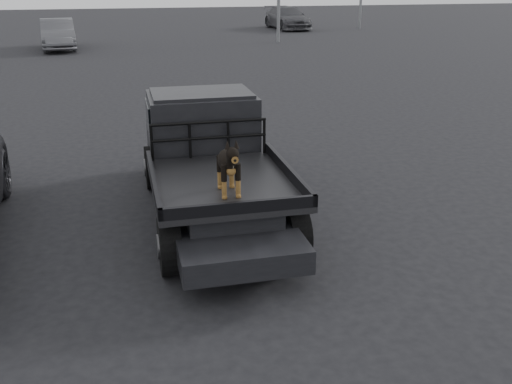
{
  "coord_description": "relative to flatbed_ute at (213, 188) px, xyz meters",
  "views": [
    {
      "loc": [
        -0.77,
        -6.16,
        3.61
      ],
      "look_at": [
        0.61,
        -0.3,
        1.29
      ],
      "focal_mm": 40.0,
      "sensor_mm": 36.0,
      "label": 1
    }
  ],
  "objects": [
    {
      "name": "ute_cab",
      "position": [
        -0.0,
        0.95,
        0.9
      ],
      "size": [
        1.72,
        1.3,
        0.88
      ],
      "primitive_type": null,
      "color": "black",
      "rests_on": "flatbed_ute"
    },
    {
      "name": "dog",
      "position": [
        -0.0,
        -1.41,
        0.83
      ],
      "size": [
        0.32,
        0.6,
        0.74
      ],
      "primitive_type": null,
      "color": "black",
      "rests_on": "flatbed_ute"
    },
    {
      "name": "distant_car_a",
      "position": [
        -4.12,
        22.58,
        0.27
      ],
      "size": [
        2.0,
        4.58,
        1.47
      ],
      "primitive_type": "imported",
      "rotation": [
        0.0,
        0.0,
        0.1
      ],
      "color": "#55555A",
      "rests_on": "ground"
    },
    {
      "name": "distant_car_b",
      "position": [
        10.13,
        30.56,
        0.27
      ],
      "size": [
        2.4,
        5.14,
        1.45
      ],
      "primitive_type": "imported",
      "rotation": [
        0.0,
        0.0,
        0.08
      ],
      "color": "#454549",
      "rests_on": "ground"
    },
    {
      "name": "ground",
      "position": [
        -0.48,
        -2.1,
        -0.46
      ],
      "size": [
        120.0,
        120.0,
        0.0
      ],
      "primitive_type": "plane",
      "color": "black",
      "rests_on": "ground"
    },
    {
      "name": "flatbed_ute",
      "position": [
        0.0,
        0.0,
        0.0
      ],
      "size": [
        2.0,
        5.4,
        0.92
      ],
      "primitive_type": null,
      "color": "black",
      "rests_on": "ground"
    },
    {
      "name": "headache_rack",
      "position": [
        -0.0,
        0.2,
        0.74
      ],
      "size": [
        1.8,
        0.08,
        0.55
      ],
      "primitive_type": null,
      "color": "black",
      "rests_on": "flatbed_ute"
    }
  ]
}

